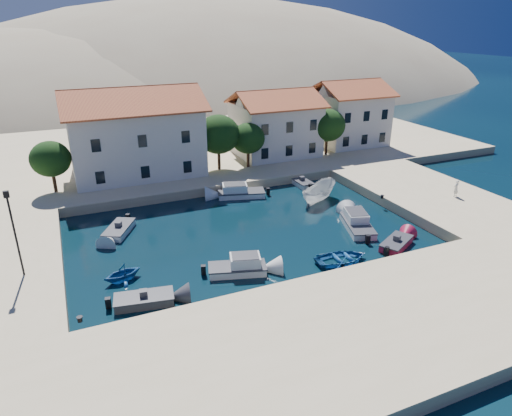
# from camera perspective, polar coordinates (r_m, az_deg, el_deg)

# --- Properties ---
(ground) EXTENTS (400.00, 400.00, 0.00)m
(ground) POSITION_cam_1_polar(r_m,az_deg,el_deg) (32.48, 5.50, -10.14)
(ground) COLOR black
(ground) RESTS_ON ground
(quay_south) EXTENTS (52.00, 12.00, 1.00)m
(quay_south) POSITION_cam_1_polar(r_m,az_deg,el_deg) (28.08, 11.61, -15.20)
(quay_south) COLOR #C8B489
(quay_south) RESTS_ON ground
(quay_east) EXTENTS (11.00, 20.00, 1.00)m
(quay_east) POSITION_cam_1_polar(r_m,az_deg,el_deg) (50.91, 20.56, 1.57)
(quay_east) COLOR #C8B489
(quay_east) RESTS_ON ground
(quay_west) EXTENTS (8.00, 20.00, 1.00)m
(quay_west) POSITION_cam_1_polar(r_m,az_deg,el_deg) (38.13, -29.00, -7.00)
(quay_west) COLOR #C8B489
(quay_west) RESTS_ON ground
(quay_north) EXTENTS (80.00, 36.00, 1.00)m
(quay_north) POSITION_cam_1_polar(r_m,az_deg,el_deg) (65.90, -9.03, 7.33)
(quay_north) COLOR #C8B489
(quay_north) RESTS_ON ground
(hills) EXTENTS (254.00, 176.00, 99.00)m
(hills) POSITION_cam_1_polar(r_m,az_deg,el_deg) (156.71, -10.12, 7.06)
(hills) COLOR #9A8768
(hills) RESTS_ON ground
(building_left) EXTENTS (14.70, 9.45, 9.70)m
(building_left) POSITION_cam_1_polar(r_m,az_deg,el_deg) (53.54, -14.93, 9.34)
(building_left) COLOR silver
(building_left) RESTS_ON quay_north
(building_mid) EXTENTS (10.50, 8.40, 8.30)m
(building_mid) POSITION_cam_1_polar(r_m,az_deg,el_deg) (59.90, 2.43, 10.71)
(building_mid) COLOR silver
(building_mid) RESTS_ON quay_north
(building_right) EXTENTS (9.45, 8.40, 8.80)m
(building_right) POSITION_cam_1_polar(r_m,az_deg,el_deg) (66.69, 11.58, 11.72)
(building_right) COLOR silver
(building_right) RESTS_ON quay_north
(trees) EXTENTS (37.30, 5.30, 6.45)m
(trees) POSITION_cam_1_polar(r_m,az_deg,el_deg) (53.93, -3.18, 8.95)
(trees) COLOR #382314
(trees) RESTS_ON quay_north
(lamppost) EXTENTS (0.35, 0.25, 6.22)m
(lamppost) POSITION_cam_1_polar(r_m,az_deg,el_deg) (34.39, -28.07, -1.98)
(lamppost) COLOR black
(lamppost) RESTS_ON quay_west
(bollards) EXTENTS (29.36, 9.56, 0.30)m
(bollards) POSITION_cam_1_polar(r_m,az_deg,el_deg) (36.03, 6.53, -4.56)
(bollards) COLOR black
(bollards) RESTS_ON ground
(motorboat_grey_sw) EXTENTS (4.11, 2.34, 1.25)m
(motorboat_grey_sw) POSITION_cam_1_polar(r_m,az_deg,el_deg) (31.63, -13.80, -11.11)
(motorboat_grey_sw) COLOR #35353A
(motorboat_grey_sw) RESTS_ON ground
(cabin_cruiser_south) EXTENTS (4.61, 2.96, 1.60)m
(cabin_cruiser_south) POSITION_cam_1_polar(r_m,az_deg,el_deg) (34.07, -2.35, -7.42)
(cabin_cruiser_south) COLOR silver
(cabin_cruiser_south) RESTS_ON ground
(rowboat_south) EXTENTS (4.47, 3.35, 0.88)m
(rowboat_south) POSITION_cam_1_polar(r_m,az_deg,el_deg) (36.36, 10.61, -6.61)
(rowboat_south) COLOR #1A5292
(rowboat_south) RESTS_ON ground
(motorboat_red_se) EXTENTS (3.92, 3.15, 1.25)m
(motorboat_red_se) POSITION_cam_1_polar(r_m,az_deg,el_deg) (39.56, 17.13, -4.29)
(motorboat_red_se) COLOR maroon
(motorboat_red_se) RESTS_ON ground
(cabin_cruiser_east) EXTENTS (3.60, 5.48, 1.60)m
(cabin_cruiser_east) POSITION_cam_1_polar(r_m,az_deg,el_deg) (41.94, 12.59, -1.95)
(cabin_cruiser_east) COLOR silver
(cabin_cruiser_east) RESTS_ON ground
(boat_east) EXTENTS (5.72, 4.48, 2.09)m
(boat_east) POSITION_cam_1_polar(r_m,az_deg,el_deg) (47.73, 7.77, 0.84)
(boat_east) COLOR silver
(boat_east) RESTS_ON ground
(motorboat_white_ne) EXTENTS (1.58, 3.32, 1.25)m
(motorboat_white_ne) POSITION_cam_1_polar(r_m,az_deg,el_deg) (52.04, 5.74, 3.14)
(motorboat_white_ne) COLOR silver
(motorboat_white_ne) RESTS_ON ground
(rowboat_west) EXTENTS (3.29, 3.03, 1.45)m
(rowboat_west) POSITION_cam_1_polar(r_m,az_deg,el_deg) (34.78, -16.27, -8.64)
(rowboat_west) COLOR #1A5292
(rowboat_west) RESTS_ON ground
(motorboat_white_west) EXTENTS (3.41, 4.30, 1.25)m
(motorboat_white_west) POSITION_cam_1_polar(r_m,az_deg,el_deg) (42.02, -16.74, -2.62)
(motorboat_white_west) COLOR silver
(motorboat_white_west) RESTS_ON ground
(cabin_cruiser_north) EXTENTS (5.32, 3.35, 1.60)m
(cabin_cruiser_north) POSITION_cam_1_polar(r_m,az_deg,el_deg) (48.47, -1.87, 1.99)
(cabin_cruiser_north) COLOR silver
(cabin_cruiser_north) RESTS_ON ground
(pedestrian) EXTENTS (0.70, 0.54, 1.71)m
(pedestrian) POSITION_cam_1_polar(r_m,az_deg,el_deg) (49.72, 23.72, 2.26)
(pedestrian) COLOR silver
(pedestrian) RESTS_ON quay_east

